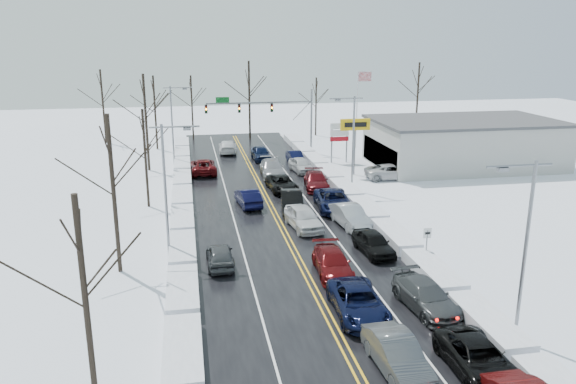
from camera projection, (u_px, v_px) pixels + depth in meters
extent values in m
plane|color=white|center=(283.00, 229.00, 43.25)|extent=(160.00, 160.00, 0.00)
cube|color=black|center=(279.00, 221.00, 45.14)|extent=(14.00, 84.00, 0.01)
cube|color=silver|center=(183.00, 227.00, 43.82)|extent=(1.78, 72.00, 0.80)
cube|color=silver|center=(369.00, 216.00, 46.46)|extent=(1.78, 72.00, 0.80)
cylinder|color=slate|center=(311.00, 122.00, 70.16)|extent=(0.24, 0.24, 8.00)
cylinder|color=slate|center=(260.00, 103.00, 68.36)|extent=(13.00, 0.18, 0.18)
cylinder|color=slate|center=(302.00, 111.00, 69.57)|extent=(2.33, 0.10, 2.33)
cube|color=#0C591E|center=(222.00, 100.00, 67.47)|extent=(1.60, 0.08, 0.70)
cube|color=black|center=(272.00, 108.00, 68.79)|extent=(0.32, 0.25, 1.05)
sphere|color=#3F0705|center=(272.00, 105.00, 68.56)|extent=(0.20, 0.20, 0.20)
sphere|color=orange|center=(272.00, 108.00, 68.64)|extent=(0.22, 0.22, 0.22)
sphere|color=black|center=(272.00, 110.00, 68.72)|extent=(0.20, 0.20, 0.20)
cube|color=black|center=(239.00, 108.00, 68.10)|extent=(0.32, 0.25, 1.05)
sphere|color=#3F0705|center=(239.00, 106.00, 67.87)|extent=(0.20, 0.20, 0.20)
sphere|color=orange|center=(239.00, 109.00, 67.95)|extent=(0.22, 0.22, 0.22)
sphere|color=black|center=(239.00, 111.00, 68.03)|extent=(0.20, 0.20, 0.20)
cube|color=black|center=(206.00, 109.00, 67.41)|extent=(0.32, 0.25, 1.05)
sphere|color=#3F0705|center=(206.00, 107.00, 67.17)|extent=(0.20, 0.20, 0.20)
sphere|color=orange|center=(206.00, 109.00, 67.26)|extent=(0.22, 0.22, 0.22)
sphere|color=black|center=(206.00, 112.00, 67.34)|extent=(0.20, 0.20, 0.20)
cylinder|color=slate|center=(354.00, 149.00, 59.46)|extent=(0.20, 0.20, 5.60)
cube|color=#E6B00C|center=(355.00, 124.00, 58.76)|extent=(3.20, 0.30, 1.20)
cube|color=black|center=(356.00, 125.00, 58.60)|extent=(2.40, 0.04, 0.50)
cylinder|color=slate|center=(332.00, 146.00, 65.20)|extent=(0.16, 0.16, 4.00)
cylinder|color=slate|center=(347.00, 145.00, 65.52)|extent=(0.16, 0.16, 4.00)
cube|color=white|center=(340.00, 126.00, 64.74)|extent=(2.20, 0.22, 0.70)
cube|color=white|center=(339.00, 133.00, 64.95)|extent=(2.20, 0.22, 0.70)
cube|color=#A70C17|center=(339.00, 139.00, 65.14)|extent=(2.20, 0.22, 0.50)
cylinder|color=slate|center=(427.00, 246.00, 36.79)|extent=(0.08, 0.08, 2.20)
cube|color=white|center=(427.00, 233.00, 36.55)|extent=(0.55, 0.05, 0.70)
cube|color=black|center=(428.00, 233.00, 36.51)|extent=(0.35, 0.02, 0.15)
cylinder|color=silver|center=(357.00, 110.00, 72.90)|extent=(0.14, 0.14, 10.00)
cube|color=#A6A5A1|center=(463.00, 144.00, 63.77)|extent=(20.00, 12.00, 5.00)
cube|color=#262628|center=(380.00, 155.00, 62.29)|extent=(0.10, 11.00, 2.80)
cube|color=#3F3F42|center=(465.00, 121.00, 63.06)|extent=(20.40, 12.40, 0.30)
cylinder|color=slate|center=(525.00, 254.00, 26.45)|extent=(0.18, 0.18, 9.00)
cylinder|color=slate|center=(520.00, 166.00, 25.15)|extent=(3.20, 0.12, 0.12)
cube|color=slate|center=(503.00, 170.00, 25.05)|extent=(0.50, 0.25, 0.18)
cylinder|color=slate|center=(353.00, 144.00, 52.97)|extent=(0.18, 0.18, 9.00)
cylinder|color=slate|center=(346.00, 98.00, 51.67)|extent=(3.20, 0.12, 0.12)
cube|color=slate|center=(338.00, 100.00, 51.57)|extent=(0.50, 0.25, 0.18)
cylinder|color=slate|center=(165.00, 192.00, 36.77)|extent=(0.18, 0.18, 9.00)
cylinder|color=slate|center=(174.00, 127.00, 35.75)|extent=(3.20, 0.12, 0.12)
cube|color=slate|center=(187.00, 129.00, 35.93)|extent=(0.50, 0.25, 0.18)
cylinder|color=slate|center=(172.00, 126.00, 63.29)|extent=(0.18, 0.18, 9.00)
cylinder|color=slate|center=(177.00, 88.00, 62.27)|extent=(3.20, 0.12, 0.12)
cube|color=slate|center=(185.00, 89.00, 62.45)|extent=(0.50, 0.25, 0.18)
cylinder|color=#2D231C|center=(86.00, 308.00, 21.18)|extent=(0.24, 0.24, 9.00)
cylinder|color=#2D231C|center=(114.00, 196.00, 34.22)|extent=(0.27, 0.27, 10.00)
cylinder|color=#2D231C|center=(146.00, 159.00, 47.86)|extent=(0.23, 0.23, 8.50)
cylinder|color=#2D231C|center=(146.00, 123.00, 60.73)|extent=(0.28, 0.28, 10.50)
cylinder|color=#2D231C|center=(155.00, 113.00, 72.30)|extent=(0.25, 0.25, 9.50)
cylinder|color=#2D231C|center=(103.00, 107.00, 76.67)|extent=(0.27, 0.27, 10.00)
cylinder|color=#2D231C|center=(192.00, 107.00, 79.82)|extent=(0.24, 0.24, 9.00)
cylinder|color=#2D231C|center=(249.00, 101.00, 79.04)|extent=(0.29, 0.29, 11.00)
cylinder|color=#2D231C|center=(316.00, 107.00, 82.53)|extent=(0.23, 0.23, 8.50)
cylinder|color=#2D231C|center=(417.00, 97.00, 85.51)|extent=(0.28, 0.28, 10.50)
imported|color=#46494B|center=(396.00, 371.00, 25.04)|extent=(1.93, 4.93, 1.60)
imported|color=black|center=(358.00, 315.00, 30.02)|extent=(2.75, 5.59, 1.53)
imported|color=#550B0D|center=(332.00, 274.00, 35.21)|extent=(2.34, 5.19, 1.47)
imported|color=silver|center=(303.00, 228.00, 43.50)|extent=(2.61, 5.26, 1.72)
imported|color=black|center=(292.00, 211.00, 47.84)|extent=(2.43, 5.29, 1.68)
imported|color=black|center=(282.00, 191.00, 53.89)|extent=(2.74, 5.33, 1.44)
imported|color=gray|center=(272.00, 176.00, 59.59)|extent=(2.61, 5.91, 1.69)
imported|color=black|center=(261.00, 160.00, 67.18)|extent=(2.14, 4.93, 1.66)
imported|color=black|center=(477.00, 373.00, 24.84)|extent=(2.46, 5.23, 1.45)
imported|color=#3D4042|center=(425.00, 309.00, 30.70)|extent=(2.65, 5.42, 1.52)
imported|color=black|center=(373.00, 253.00, 38.49)|extent=(2.19, 4.63, 1.53)
imported|color=#A3A6AB|center=(350.00, 226.00, 43.94)|extent=(2.35, 5.22, 1.66)
imported|color=black|center=(333.00, 209.00, 48.14)|extent=(3.22, 6.16, 1.65)
imported|color=#4D0A0F|center=(316.00, 189.00, 54.70)|extent=(2.86, 5.63, 1.57)
imported|color=silver|center=(301.00, 172.00, 61.27)|extent=(2.40, 4.80, 1.57)
imported|color=black|center=(295.00, 163.00, 65.60)|extent=(1.70, 4.28, 1.38)
imported|color=black|center=(248.00, 206.00, 49.19)|extent=(2.14, 4.82, 1.54)
imported|color=#510A0D|center=(204.00, 173.00, 60.73)|extent=(2.77, 5.76, 1.58)
imported|color=white|center=(228.00, 153.00, 71.34)|extent=(2.44, 5.48, 1.56)
imported|color=#3E4043|center=(220.00, 266.00, 36.41)|extent=(1.74, 4.24, 1.44)
imported|color=silver|center=(392.00, 179.00, 58.38)|extent=(5.69, 2.83, 1.55)
imported|color=#3E4143|center=(411.00, 172.00, 61.31)|extent=(2.47, 5.87, 1.69)
imported|color=black|center=(377.00, 163.00, 65.86)|extent=(1.87, 4.14, 1.38)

